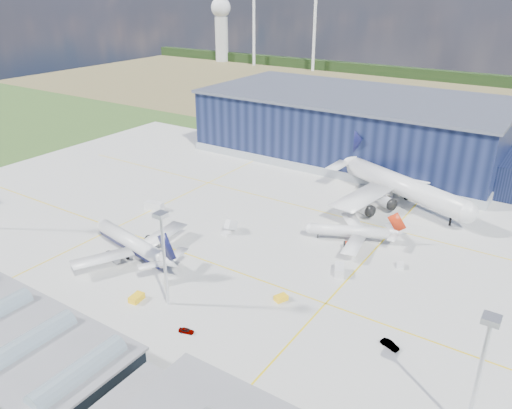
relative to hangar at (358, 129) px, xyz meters
name	(u,v)px	position (x,y,z in m)	size (l,w,h in m)	color
ground	(214,241)	(-2.81, -94.80, -11.62)	(600.00, 600.00, 0.00)	#33531F
apron	(235,228)	(-2.81, -84.80, -11.59)	(220.00, 160.00, 0.08)	#A4A5A0
farmland	(432,102)	(-2.81, 125.20, -11.62)	(600.00, 220.00, 0.01)	olive
treeline	(463,78)	(-2.81, 205.20, -7.62)	(600.00, 8.00, 8.00)	black
horizon_dressing	(246,25)	(-194.11, 199.58, 22.58)	(440.20, 18.00, 70.00)	white
hangar	(358,129)	(0.00, 0.00, 0.00)	(145.00, 62.00, 26.10)	black
glass_concourse	(0,336)	(-9.26, -154.80, -7.93)	(78.00, 23.00, 8.60)	black
light_mast_center	(163,244)	(7.19, -124.80, 3.82)	(2.60, 2.60, 23.00)	silver
light_mast_east	(483,358)	(72.19, -124.80, 3.82)	(2.60, 2.60, 23.00)	silver
airliner_navy	(131,235)	(-16.25, -113.00, -5.71)	(36.22, 35.44, 11.81)	silver
airliner_red	(350,226)	(29.05, -73.11, -6.95)	(28.59, 27.97, 9.32)	silver
airliner_widebody	(405,176)	(33.10, -39.80, -1.63)	(61.27, 59.93, 19.98)	silver
gse_tug_a	(137,298)	(0.27, -127.82, -10.87)	(2.19, 3.59, 1.50)	yellow
gse_tug_b	(281,298)	(27.98, -109.34, -10.97)	(1.99, 2.99, 1.29)	yellow
gse_van_a	(154,206)	(-32.46, -88.24, -10.30)	(2.63, 6.02, 2.63)	silver
gse_cart_a	(400,265)	(46.02, -79.64, -11.04)	(1.76, 2.64, 1.15)	silver
gse_van_b	(339,270)	(34.32, -91.38, -10.47)	(2.28, 4.98, 2.28)	silver
gse_tug_c	(373,196)	(22.92, -39.82, -10.93)	(1.95, 3.12, 1.36)	yellow
gse_cart_b	(387,195)	(26.79, -36.16, -10.90)	(2.21, 3.31, 1.43)	silver
airstair	(231,227)	(-2.37, -87.27, -10.22)	(1.75, 4.36, 2.79)	silver
car_a	(186,331)	(17.47, -130.38, -11.06)	(1.31, 3.27, 1.11)	#99999E
car_b	(390,345)	(54.61, -111.28, -10.96)	(1.39, 3.99, 1.31)	#99999E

